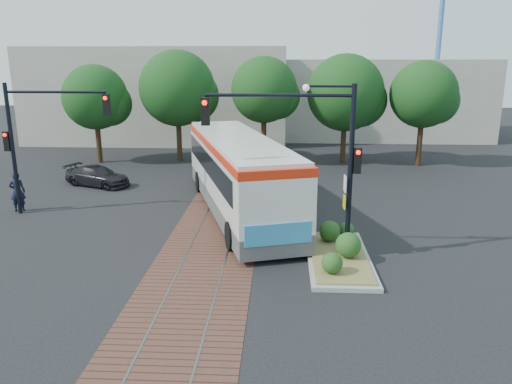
% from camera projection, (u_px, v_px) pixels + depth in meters
% --- Properties ---
extents(ground, '(120.00, 120.00, 0.00)m').
position_uv_depth(ground, '(209.00, 248.00, 19.09)').
color(ground, black).
rests_on(ground, ground).
extents(trackbed, '(3.60, 40.00, 0.02)m').
position_uv_depth(trackbed, '(222.00, 216.00, 22.95)').
color(trackbed, '#553027').
rests_on(trackbed, ground).
extents(tree_row, '(26.40, 5.60, 7.67)m').
position_uv_depth(tree_row, '(260.00, 92.00, 33.64)').
color(tree_row, '#382314').
rests_on(tree_row, ground).
extents(warehouses, '(40.00, 13.00, 8.00)m').
position_uv_depth(warehouses, '(247.00, 95.00, 45.89)').
color(warehouses, '#ADA899').
rests_on(warehouses, ground).
extents(crane, '(8.00, 0.50, 18.00)m').
position_uv_depth(crane, '(441.00, 18.00, 48.24)').
color(crane, '#3F72B2').
rests_on(crane, ground).
extents(city_bus, '(6.52, 13.42, 3.53)m').
position_uv_depth(city_bus, '(238.00, 171.00, 23.20)').
color(city_bus, '#4B4B4E').
rests_on(city_bus, ground).
extents(traffic_island, '(2.20, 5.20, 1.13)m').
position_uv_depth(traffic_island, '(339.00, 251.00, 17.91)').
color(traffic_island, gray).
rests_on(traffic_island, ground).
extents(signal_pole_main, '(5.49, 0.46, 6.00)m').
position_uv_depth(signal_pole_main, '(315.00, 145.00, 17.06)').
color(signal_pole_main, black).
rests_on(signal_pole_main, ground).
extents(signal_pole_left, '(4.99, 0.34, 6.00)m').
position_uv_depth(signal_pole_left, '(35.00, 131.00, 22.37)').
color(signal_pole_left, black).
rests_on(signal_pole_left, ground).
extents(officer, '(0.81, 0.66, 1.90)m').
position_uv_depth(officer, '(17.00, 192.00, 23.50)').
color(officer, black).
rests_on(officer, ground).
extents(parked_car, '(4.23, 2.94, 1.14)m').
position_uv_depth(parked_car, '(97.00, 176.00, 28.38)').
color(parked_car, black).
rests_on(parked_car, ground).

